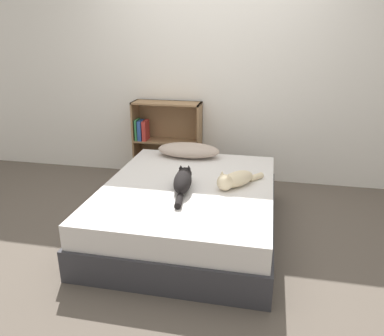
{
  "coord_description": "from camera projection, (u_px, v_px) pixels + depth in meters",
  "views": [
    {
      "loc": [
        0.63,
        -2.88,
        1.68
      ],
      "look_at": [
        0.0,
        0.14,
        0.54
      ],
      "focal_mm": 35.0,
      "sensor_mm": 36.0,
      "label": 1
    }
  ],
  "objects": [
    {
      "name": "bed",
      "position": [
        189.0,
        208.0,
        3.27
      ],
      "size": [
        1.46,
        1.82,
        0.44
      ],
      "color": "#333338",
      "rests_on": "ground_plane"
    },
    {
      "name": "cat_light",
      "position": [
        235.0,
        180.0,
        3.12
      ],
      "size": [
        0.38,
        0.42,
        0.16
      ],
      "rotation": [
        0.0,
        0.0,
        4.0
      ],
      "color": "beige",
      "rests_on": "bed"
    },
    {
      "name": "pillow",
      "position": [
        189.0,
        150.0,
        3.86
      ],
      "size": [
        0.64,
        0.31,
        0.14
      ],
      "color": "#B29E8E",
      "rests_on": "bed"
    },
    {
      "name": "bookshelf",
      "position": [
        166.0,
        139.0,
        4.43
      ],
      "size": [
        0.79,
        0.26,
        0.91
      ],
      "color": "#8E6B47",
      "rests_on": "ground_plane"
    },
    {
      "name": "wall_back",
      "position": [
        215.0,
        71.0,
        4.17
      ],
      "size": [
        8.0,
        0.06,
        2.5
      ],
      "color": "white",
      "rests_on": "ground_plane"
    },
    {
      "name": "cat_dark",
      "position": [
        183.0,
        181.0,
        3.08
      ],
      "size": [
        0.2,
        0.6,
        0.15
      ],
      "rotation": [
        0.0,
        0.0,
        1.7
      ],
      "color": "black",
      "rests_on": "bed"
    },
    {
      "name": "ground_plane",
      "position": [
        189.0,
        230.0,
        3.35
      ],
      "size": [
        8.0,
        8.0,
        0.0
      ],
      "primitive_type": "plane",
      "color": "brown"
    }
  ]
}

